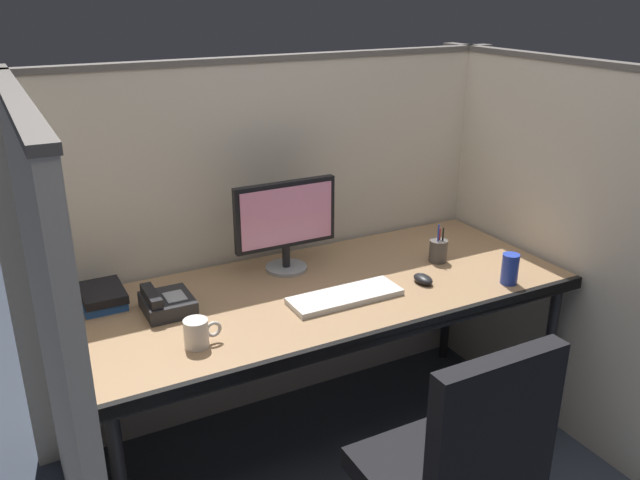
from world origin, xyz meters
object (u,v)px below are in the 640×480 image
computer_mouse (423,279)px  soda_can (510,269)px  keyboard_main (345,296)px  desk_phone (166,303)px  desk (327,300)px  pen_cup (438,251)px  monitor_center (286,220)px  coffee_mug (197,333)px  book_stack (102,296)px

computer_mouse → soda_can: soda_can is taller
keyboard_main → desk_phone: desk_phone is taller
desk → pen_cup: bearing=2.0°
monitor_center → desk_phone: size_ratio=2.26×
computer_mouse → pen_cup: pen_cup is taller
monitor_center → coffee_mug: 0.69m
keyboard_main → coffee_mug: bearing=-173.0°
soda_can → desk_phone: size_ratio=0.64×
desk → soda_can: bearing=-24.0°
desk → computer_mouse: computer_mouse is taller
pen_cup → monitor_center: bearing=159.9°
keyboard_main → coffee_mug: 0.60m
book_stack → pen_cup: (1.33, -0.25, 0.02)m
keyboard_main → desk_phone: (-0.62, 0.21, 0.02)m
book_stack → soda_can: 1.55m
computer_mouse → coffee_mug: (-0.93, -0.05, 0.03)m
computer_mouse → soda_can: size_ratio=0.79×
book_stack → computer_mouse: bearing=-19.3°
book_stack → coffee_mug: (0.21, -0.46, 0.02)m
desk → computer_mouse: size_ratio=19.79×
computer_mouse → coffee_mug: 0.94m
monitor_center → soda_can: size_ratio=3.52×
monitor_center → pen_cup: (0.60, -0.22, -0.17)m
monitor_center → keyboard_main: (0.08, -0.35, -0.20)m
coffee_mug → computer_mouse: bearing=3.3°
desk → computer_mouse: (0.36, -0.13, 0.07)m
keyboard_main → soda_can: 0.66m
desk → pen_cup: 0.55m
monitor_center → keyboard_main: bearing=-77.7°
pen_cup → desk_phone: (-1.14, 0.08, -0.02)m
book_stack → desk_phone: (0.19, -0.17, 0.00)m
desk → desk_phone: desk_phone is taller
pen_cup → soda_can: bearing=-70.2°
monitor_center → desk_phone: 0.59m
monitor_center → computer_mouse: (0.42, -0.37, -0.20)m
monitor_center → computer_mouse: monitor_center is taller
desk → computer_mouse: 0.38m
keyboard_main → pen_cup: bearing=13.8°
desk_phone → computer_mouse: bearing=-13.6°
computer_mouse → desk_phone: (-0.96, 0.23, 0.02)m
computer_mouse → book_stack: (-1.15, 0.40, 0.01)m
book_stack → soda_can: soda_can is taller
soda_can → coffee_mug: soda_can is taller
monitor_center → coffee_mug: bearing=-140.6°
monitor_center → computer_mouse: bearing=-41.4°
desk_phone → pen_cup: bearing=-4.2°
computer_mouse → desk_phone: bearing=166.4°
computer_mouse → book_stack: book_stack is taller
desk → book_stack: book_stack is taller
computer_mouse → soda_can: bearing=-28.6°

